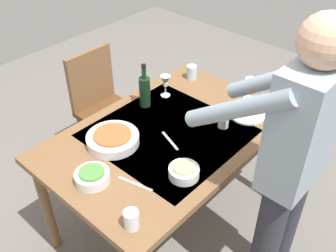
{
  "coord_description": "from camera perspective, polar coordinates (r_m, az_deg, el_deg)",
  "views": [
    {
      "loc": [
        1.34,
        1.21,
        2.18
      ],
      "look_at": [
        0.0,
        0.0,
        0.82
      ],
      "focal_mm": 41.3,
      "sensor_mm": 36.0,
      "label": 1
    }
  ],
  "objects": [
    {
      "name": "table_fork",
      "position": [
        2.22,
        0.29,
        -2.19
      ],
      "size": [
        0.07,
        0.17,
        0.0
      ],
      "primitive_type": "cube",
      "rotation": [
        0.0,
        0.0,
        -0.35
      ],
      "color": "silver",
      "rests_on": "dining_table"
    },
    {
      "name": "ground_plane",
      "position": [
        2.83,
        0.0,
        -13.39
      ],
      "size": [
        6.0,
        6.0,
        0.0
      ],
      "primitive_type": "plane",
      "color": "#66605B"
    },
    {
      "name": "wine_glass_right",
      "position": [
        2.57,
        -0.39,
        6.48
      ],
      "size": [
        0.07,
        0.07,
        0.15
      ],
      "color": "white",
      "rests_on": "dining_table"
    },
    {
      "name": "chair_near",
      "position": [
        3.05,
        -9.83,
        3.66
      ],
      "size": [
        0.4,
        0.4,
        0.91
      ],
      "color": "#523019",
      "rests_on": "ground_plane"
    },
    {
      "name": "person_server",
      "position": [
        1.88,
        17.55,
        -5.25
      ],
      "size": [
        0.42,
        0.61,
        1.69
      ],
      "color": "#2D2D38",
      "rests_on": "ground_plane"
    },
    {
      "name": "dinner_plate_near",
      "position": [
        2.48,
        11.58,
        1.73
      ],
      "size": [
        0.23,
        0.23,
        0.01
      ],
      "primitive_type": "cylinder",
      "color": "silver",
      "rests_on": "dining_table"
    },
    {
      "name": "water_cup_far_left",
      "position": [
        2.8,
        3.51,
        7.95
      ],
      "size": [
        0.07,
        0.07,
        0.1
      ],
      "primitive_type": "cylinder",
      "color": "silver",
      "rests_on": "dining_table"
    },
    {
      "name": "side_bowl_bread",
      "position": [
        1.99,
        2.36,
        -6.71
      ],
      "size": [
        0.16,
        0.16,
        0.07
      ],
      "color": "silver",
      "rests_on": "dining_table"
    },
    {
      "name": "serving_bowl_pasta",
      "position": [
        2.21,
        -8.15,
        -1.86
      ],
      "size": [
        0.3,
        0.3,
        0.07
      ],
      "color": "silver",
      "rests_on": "dining_table"
    },
    {
      "name": "water_cup_near_left",
      "position": [
        1.77,
        -5.42,
        -13.58
      ],
      "size": [
        0.07,
        0.07,
        0.09
      ],
      "primitive_type": "cylinder",
      "color": "silver",
      "rests_on": "dining_table"
    },
    {
      "name": "wine_glass_left",
      "position": [
        2.6,
        11.99,
        6.0
      ],
      "size": [
        0.07,
        0.07,
        0.15
      ],
      "color": "white",
      "rests_on": "dining_table"
    },
    {
      "name": "wine_bottle",
      "position": [
        2.47,
        -3.47,
        5.23
      ],
      "size": [
        0.07,
        0.07,
        0.3
      ],
      "color": "black",
      "rests_on": "dining_table"
    },
    {
      "name": "water_cup_near_right",
      "position": [
        2.33,
        8.22,
        0.98
      ],
      "size": [
        0.07,
        0.07,
        0.11
      ],
      "primitive_type": "cylinder",
      "color": "silver",
      "rests_on": "dining_table"
    },
    {
      "name": "table_knife",
      "position": [
        1.98,
        -4.88,
        -8.51
      ],
      "size": [
        0.06,
        0.2,
        0.0
      ],
      "primitive_type": "cube",
      "rotation": [
        0.0,
        0.0,
        0.24
      ],
      "color": "silver",
      "rests_on": "dining_table"
    },
    {
      "name": "side_bowl_salad",
      "position": [
        2.0,
        -11.12,
        -7.28
      ],
      "size": [
        0.18,
        0.18,
        0.07
      ],
      "color": "silver",
      "rests_on": "dining_table"
    },
    {
      "name": "dining_table",
      "position": [
        2.34,
        0.0,
        -2.51
      ],
      "size": [
        1.46,
        0.96,
        0.77
      ],
      "color": "brown",
      "rests_on": "ground_plane"
    }
  ]
}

